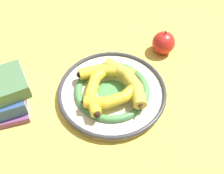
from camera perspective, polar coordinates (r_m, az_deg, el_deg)
ground_plane at (r=0.80m, az=1.56°, el=-0.57°), size 2.80×2.80×0.00m
decorative_bowl at (r=0.78m, az=0.00°, el=-0.98°), size 0.32×0.32×0.03m
banana_a at (r=0.72m, az=0.11°, el=-2.52°), size 0.07×0.19×0.03m
banana_b at (r=0.76m, az=3.73°, el=1.17°), size 0.21×0.09×0.04m
banana_c at (r=0.78m, az=-0.87°, el=3.34°), size 0.08×0.18×0.03m
banana_d at (r=0.75m, az=-3.47°, el=0.07°), size 0.18×0.11×0.03m
apple at (r=0.91m, az=11.16°, el=9.43°), size 0.08×0.08×0.09m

